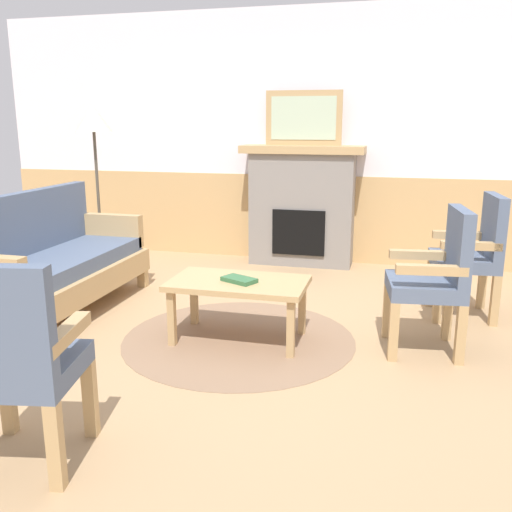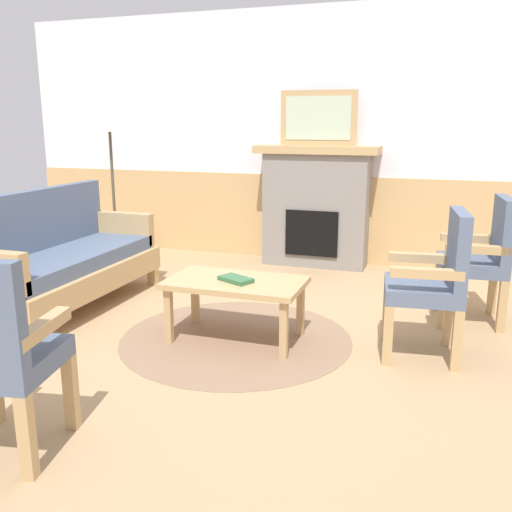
{
  "view_description": "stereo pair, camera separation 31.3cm",
  "coord_description": "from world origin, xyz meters",
  "px_view_note": "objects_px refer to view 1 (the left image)",
  "views": [
    {
      "loc": [
        1.0,
        -3.58,
        1.53
      ],
      "look_at": [
        0.0,
        0.35,
        0.55
      ],
      "focal_mm": 39.26,
      "sensor_mm": 36.0,
      "label": 1
    },
    {
      "loc": [
        1.31,
        -3.49,
        1.53
      ],
      "look_at": [
        0.0,
        0.35,
        0.55
      ],
      "focal_mm": 39.26,
      "sensor_mm": 36.0,
      "label": 2
    }
  ],
  "objects_px": {
    "fireplace": "(302,205)",
    "coffee_table": "(239,288)",
    "framed_picture": "(304,118)",
    "couch": "(55,265)",
    "floor_lamp_by_couch": "(94,129)",
    "armchair_near_fireplace": "(437,274)",
    "book_on_table": "(239,280)",
    "armchair_front_left": "(14,357)",
    "armchair_by_window_left": "(474,250)"
  },
  "relations": [
    {
      "from": "fireplace",
      "to": "coffee_table",
      "type": "relative_size",
      "value": 1.35
    },
    {
      "from": "framed_picture",
      "to": "couch",
      "type": "relative_size",
      "value": 0.44
    },
    {
      "from": "framed_picture",
      "to": "couch",
      "type": "height_order",
      "value": "framed_picture"
    },
    {
      "from": "fireplace",
      "to": "floor_lamp_by_couch",
      "type": "relative_size",
      "value": 0.77
    },
    {
      "from": "armchair_near_fireplace",
      "to": "floor_lamp_by_couch",
      "type": "distance_m",
      "value": 3.57
    },
    {
      "from": "book_on_table",
      "to": "floor_lamp_by_couch",
      "type": "xyz_separation_m",
      "value": [
        -1.89,
        1.45,
        1.0
      ]
    },
    {
      "from": "couch",
      "to": "framed_picture",
      "type": "bearing_deg",
      "value": 51.74
    },
    {
      "from": "fireplace",
      "to": "armchair_front_left",
      "type": "relative_size",
      "value": 1.33
    },
    {
      "from": "framed_picture",
      "to": "armchair_by_window_left",
      "type": "xyz_separation_m",
      "value": [
        1.61,
        -1.35,
        -1.02
      ]
    },
    {
      "from": "armchair_near_fireplace",
      "to": "armchair_by_window_left",
      "type": "xyz_separation_m",
      "value": [
        0.33,
        0.8,
        0.0
      ]
    },
    {
      "from": "floor_lamp_by_couch",
      "to": "framed_picture",
      "type": "bearing_deg",
      "value": 24.51
    },
    {
      "from": "book_on_table",
      "to": "coffee_table",
      "type": "bearing_deg",
      "value": 114.62
    },
    {
      "from": "couch",
      "to": "armchair_front_left",
      "type": "height_order",
      "value": "same"
    },
    {
      "from": "fireplace",
      "to": "armchair_front_left",
      "type": "height_order",
      "value": "fireplace"
    },
    {
      "from": "framed_picture",
      "to": "armchair_front_left",
      "type": "height_order",
      "value": "framed_picture"
    },
    {
      "from": "fireplace",
      "to": "couch",
      "type": "xyz_separation_m",
      "value": [
        -1.65,
        -2.09,
        -0.26
      ]
    },
    {
      "from": "fireplace",
      "to": "armchair_near_fireplace",
      "type": "bearing_deg",
      "value": -59.26
    },
    {
      "from": "fireplace",
      "to": "book_on_table",
      "type": "distance_m",
      "value": 2.34
    },
    {
      "from": "book_on_table",
      "to": "armchair_by_window_left",
      "type": "bearing_deg",
      "value": 30.79
    },
    {
      "from": "fireplace",
      "to": "armchair_by_window_left",
      "type": "bearing_deg",
      "value": -40.0
    },
    {
      "from": "armchair_front_left",
      "to": "coffee_table",
      "type": "bearing_deg",
      "value": 73.35
    },
    {
      "from": "couch",
      "to": "armchair_near_fireplace",
      "type": "distance_m",
      "value": 2.93
    },
    {
      "from": "fireplace",
      "to": "floor_lamp_by_couch",
      "type": "xyz_separation_m",
      "value": [
        -1.93,
        -0.88,
        0.8
      ]
    },
    {
      "from": "fireplace",
      "to": "framed_picture",
      "type": "relative_size",
      "value": 1.62
    },
    {
      "from": "fireplace",
      "to": "book_on_table",
      "type": "xyz_separation_m",
      "value": [
        -0.04,
        -2.33,
        -0.2
      ]
    },
    {
      "from": "armchair_by_window_left",
      "to": "armchair_front_left",
      "type": "relative_size",
      "value": 1.0
    },
    {
      "from": "book_on_table",
      "to": "framed_picture",
      "type": "bearing_deg",
      "value": 89.09
    },
    {
      "from": "coffee_table",
      "to": "floor_lamp_by_couch",
      "type": "height_order",
      "value": "floor_lamp_by_couch"
    },
    {
      "from": "fireplace",
      "to": "armchair_front_left",
      "type": "distance_m",
      "value": 4.05
    },
    {
      "from": "armchair_front_left",
      "to": "fireplace",
      "type": "bearing_deg",
      "value": 82.0
    },
    {
      "from": "framed_picture",
      "to": "armchair_by_window_left",
      "type": "distance_m",
      "value": 2.33
    },
    {
      "from": "framed_picture",
      "to": "armchair_by_window_left",
      "type": "bearing_deg",
      "value": -40.01
    },
    {
      "from": "couch",
      "to": "book_on_table",
      "type": "xyz_separation_m",
      "value": [
        1.61,
        -0.23,
        0.06
      ]
    },
    {
      "from": "coffee_table",
      "to": "armchair_by_window_left",
      "type": "distance_m",
      "value": 1.92
    },
    {
      "from": "armchair_by_window_left",
      "to": "couch",
      "type": "bearing_deg",
      "value": -167.12
    },
    {
      "from": "fireplace",
      "to": "framed_picture",
      "type": "xyz_separation_m",
      "value": [
        0.0,
        0.0,
        0.91
      ]
    },
    {
      "from": "book_on_table",
      "to": "armchair_near_fireplace",
      "type": "distance_m",
      "value": 1.33
    },
    {
      "from": "coffee_table",
      "to": "armchair_front_left",
      "type": "bearing_deg",
      "value": -106.65
    },
    {
      "from": "framed_picture",
      "to": "book_on_table",
      "type": "height_order",
      "value": "framed_picture"
    },
    {
      "from": "book_on_table",
      "to": "armchair_front_left",
      "type": "relative_size",
      "value": 0.24
    },
    {
      "from": "coffee_table",
      "to": "floor_lamp_by_couch",
      "type": "distance_m",
      "value": 2.58
    },
    {
      "from": "couch",
      "to": "coffee_table",
      "type": "bearing_deg",
      "value": -7.25
    },
    {
      "from": "coffee_table",
      "to": "floor_lamp_by_couch",
      "type": "xyz_separation_m",
      "value": [
        -1.88,
        1.42,
        1.06
      ]
    },
    {
      "from": "armchair_near_fireplace",
      "to": "couch",
      "type": "bearing_deg",
      "value": 178.82
    },
    {
      "from": "couch",
      "to": "floor_lamp_by_couch",
      "type": "height_order",
      "value": "floor_lamp_by_couch"
    },
    {
      "from": "armchair_near_fireplace",
      "to": "floor_lamp_by_couch",
      "type": "bearing_deg",
      "value": 158.36
    },
    {
      "from": "couch",
      "to": "armchair_by_window_left",
      "type": "distance_m",
      "value": 3.34
    },
    {
      "from": "book_on_table",
      "to": "armchair_by_window_left",
      "type": "height_order",
      "value": "armchair_by_window_left"
    },
    {
      "from": "couch",
      "to": "armchair_front_left",
      "type": "xyz_separation_m",
      "value": [
        1.09,
        -1.92,
        0.14
      ]
    },
    {
      "from": "couch",
      "to": "book_on_table",
      "type": "relative_size",
      "value": 7.55
    }
  ]
}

